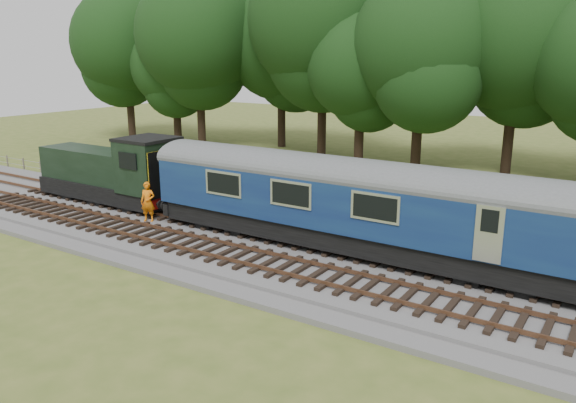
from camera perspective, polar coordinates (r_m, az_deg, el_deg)
The scene contains 9 objects.
ground at distance 23.57m, azimuth -2.58°, elevation -5.32°, with size 120.00×120.00×0.00m, color #495A21.
ballast at distance 23.51m, azimuth -2.58°, elevation -4.92°, with size 70.00×7.00×0.35m, color #4C4C4F.
track_north at distance 24.52m, azimuth -0.68°, elevation -3.47°, with size 67.20×2.40×0.21m.
track_south at distance 22.22m, azimuth -5.00°, elevation -5.48°, with size 67.20×2.40×0.21m.
fence at distance 27.15m, azimuth 2.96°, elevation -2.59°, with size 64.00×0.12×1.00m, color #6B6054, non-canonical shape.
tree_line at distance 42.77m, azimuth 14.87°, elevation 3.35°, with size 70.00×8.00×18.00m, color black, non-canonical shape.
dmu_railcar at distance 22.35m, azimuth 6.15°, elevation 0.49°, with size 18.05×2.86×3.88m.
shunter_loco at distance 31.18m, azimuth -17.32°, elevation 2.78°, with size 8.91×2.60×3.38m.
worker at distance 27.41m, azimuth -14.05°, elevation -0.02°, with size 0.70×0.46×1.91m, color orange.
Camera 1 is at (12.96, -17.95, 8.07)m, focal length 35.00 mm.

